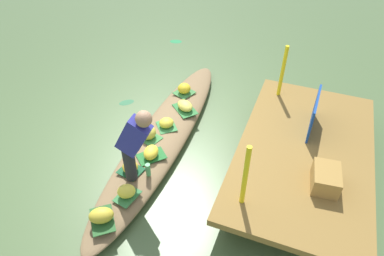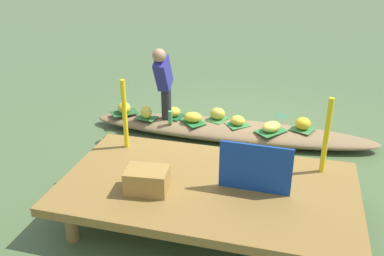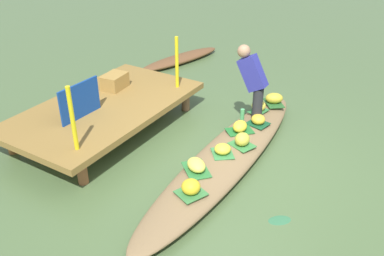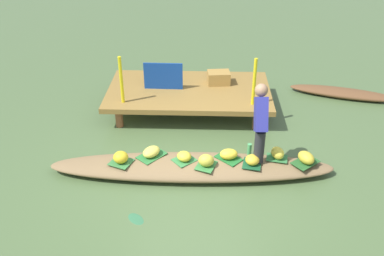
% 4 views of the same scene
% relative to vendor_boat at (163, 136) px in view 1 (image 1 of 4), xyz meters
% --- Properties ---
extents(canal_water, '(40.00, 40.00, 0.00)m').
position_rel_vendor_boat_xyz_m(canal_water, '(0.00, 0.00, -0.12)').
color(canal_water, '#4C653A').
rests_on(canal_water, ground).
extents(dock_platform, '(3.20, 1.80, 0.45)m').
position_rel_vendor_boat_xyz_m(dock_platform, '(-0.13, 2.15, 0.28)').
color(dock_platform, olive).
rests_on(dock_platform, ground).
extents(vendor_boat, '(4.51, 0.86, 0.23)m').
position_rel_vendor_boat_xyz_m(vendor_boat, '(0.00, 0.00, 0.00)').
color(vendor_boat, olive).
rests_on(vendor_boat, ground).
extents(leaf_mat_0, '(0.47, 0.46, 0.01)m').
position_rel_vendor_boat_xyz_m(leaf_mat_0, '(0.58, 0.09, 0.12)').
color(leaf_mat_0, '#216A2C').
rests_on(leaf_mat_0, vendor_boat).
extents(banana_bunch_0, '(0.31, 0.24, 0.16)m').
position_rel_vendor_boat_xyz_m(banana_bunch_0, '(0.58, 0.09, 0.20)').
color(banana_bunch_0, yellow).
rests_on(banana_bunch_0, vendor_boat).
extents(leaf_mat_1, '(0.41, 0.40, 0.01)m').
position_rel_vendor_boat_xyz_m(leaf_mat_1, '(-1.10, -0.08, 0.12)').
color(leaf_mat_1, '#3A7A3D').
rests_on(leaf_mat_1, vendor_boat).
extents(banana_bunch_1, '(0.24, 0.24, 0.19)m').
position_rel_vendor_boat_xyz_m(banana_bunch_1, '(-1.10, -0.08, 0.21)').
color(banana_bunch_1, yellow).
rests_on(banana_bunch_1, vendor_boat).
extents(leaf_mat_2, '(0.33, 0.36, 0.01)m').
position_rel_vendor_boat_xyz_m(leaf_mat_2, '(0.94, -0.05, 0.12)').
color(leaf_mat_2, '#174F2B').
rests_on(leaf_mat_2, vendor_boat).
extents(banana_bunch_2, '(0.30, 0.30, 0.16)m').
position_rel_vendor_boat_xyz_m(banana_bunch_2, '(0.94, -0.05, 0.20)').
color(banana_bunch_2, gold).
rests_on(banana_bunch_2, vendor_boat).
extents(leaf_mat_3, '(0.51, 0.52, 0.01)m').
position_rel_vendor_boat_xyz_m(leaf_mat_3, '(-0.64, 0.12, 0.12)').
color(leaf_mat_3, '#2E7436').
rests_on(leaf_mat_3, vendor_boat).
extents(banana_bunch_3, '(0.37, 0.39, 0.15)m').
position_rel_vendor_boat_xyz_m(banana_bunch_3, '(-0.64, 0.12, 0.19)').
color(banana_bunch_3, '#E5D751').
rests_on(banana_bunch_3, vendor_boat).
extents(leaf_mat_4, '(0.43, 0.42, 0.01)m').
position_rel_vendor_boat_xyz_m(leaf_mat_4, '(-0.12, 0.02, 0.12)').
color(leaf_mat_4, '#398243').
rests_on(leaf_mat_4, vendor_boat).
extents(banana_bunch_4, '(0.32, 0.32, 0.15)m').
position_rel_vendor_boat_xyz_m(banana_bunch_4, '(-0.12, 0.02, 0.19)').
color(banana_bunch_4, yellow).
rests_on(banana_bunch_4, vendor_boat).
extents(leaf_mat_5, '(0.49, 0.47, 0.01)m').
position_rel_vendor_boat_xyz_m(leaf_mat_5, '(1.78, 0.02, 0.12)').
color(leaf_mat_5, '#285B28').
rests_on(leaf_mat_5, vendor_boat).
extents(banana_bunch_5, '(0.33, 0.36, 0.18)m').
position_rel_vendor_boat_xyz_m(banana_bunch_5, '(1.78, 0.02, 0.21)').
color(banana_bunch_5, gold).
rests_on(banana_bunch_5, vendor_boat).
extents(leaf_mat_6, '(0.37, 0.29, 0.01)m').
position_rel_vendor_boat_xyz_m(leaf_mat_6, '(1.35, 0.12, 0.12)').
color(leaf_mat_6, '#32743D').
rests_on(leaf_mat_6, vendor_boat).
extents(banana_bunch_6, '(0.27, 0.29, 0.20)m').
position_rel_vendor_boat_xyz_m(banana_bunch_6, '(1.35, 0.12, 0.22)').
color(banana_bunch_6, yellow).
rests_on(banana_bunch_6, vendor_boat).
extents(leaf_mat_7, '(0.37, 0.41, 0.01)m').
position_rel_vendor_boat_xyz_m(leaf_mat_7, '(0.23, -0.12, 0.12)').
color(leaf_mat_7, '#39813E').
rests_on(leaf_mat_7, vendor_boat).
extents(banana_bunch_7, '(0.25, 0.22, 0.19)m').
position_rel_vendor_boat_xyz_m(banana_bunch_7, '(0.23, -0.12, 0.22)').
color(banana_bunch_7, gold).
rests_on(banana_bunch_7, vendor_boat).
extents(vendor_person, '(0.20, 0.51, 1.20)m').
position_rel_vendor_boat_xyz_m(vendor_person, '(1.04, 0.13, 0.80)').
color(vendor_person, '#28282D').
rests_on(vendor_person, vendor_boat).
extents(water_bottle, '(0.07, 0.07, 0.20)m').
position_rel_vendor_boat_xyz_m(water_bottle, '(0.92, 0.21, 0.22)').
color(water_bottle, '#4FA762').
rests_on(water_bottle, vendor_boat).
extents(market_banner, '(0.76, 0.05, 0.54)m').
position_rel_vendor_boat_xyz_m(market_banner, '(-0.63, 2.15, 0.61)').
color(market_banner, navy).
rests_on(market_banner, dock_platform).
extents(railing_post_west, '(0.06, 0.06, 0.90)m').
position_rel_vendor_boat_xyz_m(railing_post_west, '(-1.33, 1.55, 0.78)').
color(railing_post_west, yellow).
rests_on(railing_post_west, dock_platform).
extents(railing_post_east, '(0.06, 0.06, 0.90)m').
position_rel_vendor_boat_xyz_m(railing_post_east, '(1.07, 1.55, 0.78)').
color(railing_post_east, yellow).
rests_on(railing_post_east, dock_platform).
extents(produce_crate, '(0.47, 0.37, 0.25)m').
position_rel_vendor_boat_xyz_m(produce_crate, '(0.46, 2.44, 0.46)').
color(produce_crate, '#A47B3A').
rests_on(produce_crate, dock_platform).
extents(drifting_plant_0, '(0.26, 0.33, 0.01)m').
position_rel_vendor_boat_xyz_m(drifting_plant_0, '(-3.36, -1.22, -0.11)').
color(drifting_plant_0, '#278548').
rests_on(drifting_plant_0, ground).
extents(drifting_plant_1, '(0.32, 0.32, 0.01)m').
position_rel_vendor_boat_xyz_m(drifting_plant_1, '(-0.73, -1.09, -0.11)').
color(drifting_plant_1, '#336D44').
rests_on(drifting_plant_1, ground).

